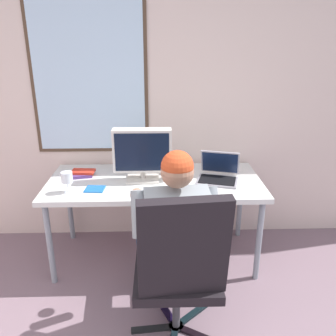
{
  "coord_description": "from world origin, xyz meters",
  "views": [
    {
      "loc": [
        -0.12,
        -0.74,
        1.8
      ],
      "look_at": [
        -0.05,
        1.5,
        0.97
      ],
      "focal_mm": 37.99,
      "sensor_mm": 36.0,
      "label": 1
    }
  ],
  "objects": [
    {
      "name": "cd_case",
      "position": [
        -0.59,
        1.73,
        0.72
      ],
      "size": [
        0.15,
        0.14,
        0.01
      ],
      "color": "blue",
      "rests_on": "desk"
    },
    {
      "name": "desk",
      "position": [
        -0.14,
        1.91,
        0.66
      ],
      "size": [
        1.71,
        0.78,
        0.72
      ],
      "color": "gray",
      "rests_on": "ground"
    },
    {
      "name": "crt_monitor",
      "position": [
        -0.24,
        1.92,
        0.95
      ],
      "size": [
        0.46,
        0.2,
        0.42
      ],
      "color": "beige",
      "rests_on": "desk"
    },
    {
      "name": "wall_rear",
      "position": [
        -0.02,
        2.36,
        1.41
      ],
      "size": [
        5.89,
        0.08,
        2.81
      ],
      "color": "beige",
      "rests_on": "ground"
    },
    {
      "name": "laptop",
      "position": [
        0.37,
        1.92,
        0.77
      ],
      "size": [
        0.39,
        0.39,
        0.22
      ],
      "color": "gray",
      "rests_on": "desk"
    },
    {
      "name": "person_seated",
      "position": [
        -0.02,
        1.24,
        0.63
      ],
      "size": [
        0.56,
        0.78,
        1.21
      ],
      "color": "navy",
      "rests_on": "ground"
    },
    {
      "name": "wine_glass",
      "position": [
        -0.78,
        1.69,
        0.83
      ],
      "size": [
        0.08,
        0.08,
        0.16
      ],
      "color": "silver",
      "rests_on": "desk"
    },
    {
      "name": "book_stack",
      "position": [
        -0.74,
        2.02,
        0.74
      ],
      "size": [
        0.2,
        0.17,
        0.04
      ],
      "color": "#5B397F",
      "rests_on": "desk"
    },
    {
      "name": "office_chair",
      "position": [
        0.01,
        0.97,
        0.58
      ],
      "size": [
        0.57,
        0.6,
        1.06
      ],
      "color": "black",
      "rests_on": "ground"
    }
  ]
}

